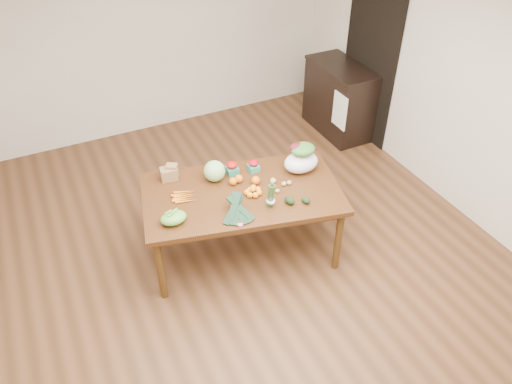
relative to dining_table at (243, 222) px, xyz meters
name	(u,v)px	position (x,y,z in m)	size (l,w,h in m)	color
floor	(246,265)	(-0.07, -0.20, -0.38)	(6.00, 6.00, 0.00)	brown
room_walls	(244,150)	(-0.07, -0.20, 0.97)	(5.02, 6.02, 2.70)	silver
dining_table	(243,222)	(0.00, 0.00, 0.00)	(1.82, 1.01, 0.75)	#4D2A12
doorway_dark	(370,60)	(2.41, 1.40, 0.68)	(0.02, 1.00, 2.10)	black
cabinet	(339,99)	(2.15, 1.60, 0.10)	(0.52, 1.02, 0.94)	black
dish_towel	(340,111)	(1.89, 1.20, 0.18)	(0.02, 0.28, 0.45)	white
paper_bag	(169,173)	(-0.54, 0.49, 0.45)	(0.21, 0.17, 0.15)	#9A7845
cabbage	(214,171)	(-0.15, 0.28, 0.48)	(0.20, 0.20, 0.20)	#ADDC7F
strawberry_basket_a	(232,169)	(0.04, 0.31, 0.43)	(0.11, 0.11, 0.10)	red
strawberry_basket_b	(253,167)	(0.24, 0.26, 0.42)	(0.10, 0.10, 0.09)	#AD0B19
orange_a	(233,181)	(-0.03, 0.14, 0.41)	(0.08, 0.08, 0.08)	orange
orange_b	(239,179)	(0.04, 0.15, 0.41)	(0.08, 0.08, 0.08)	orange
orange_c	(256,180)	(0.17, 0.05, 0.42)	(0.08, 0.08, 0.08)	orange
mandarin_cluster	(253,190)	(0.08, -0.07, 0.42)	(0.18, 0.18, 0.09)	#FFA60F
carrots	(183,197)	(-0.52, 0.15, 0.39)	(0.22, 0.19, 0.03)	orange
snap_pea_bag	(173,218)	(-0.70, -0.13, 0.43)	(0.23, 0.17, 0.10)	#71B73E
kale_bunch	(238,211)	(-0.19, -0.32, 0.45)	(0.32, 0.40, 0.16)	black
asparagus_bundle	(271,196)	(0.14, -0.31, 0.50)	(0.08, 0.08, 0.25)	#4C7334
potato_a	(273,181)	(0.32, -0.01, 0.40)	(0.06, 0.05, 0.05)	#DBB47E
potato_b	(277,191)	(0.29, -0.15, 0.39)	(0.05, 0.04, 0.04)	tan
potato_c	(284,184)	(0.39, -0.09, 0.40)	(0.05, 0.04, 0.04)	tan
potato_d	(273,180)	(0.33, 0.02, 0.39)	(0.05, 0.04, 0.04)	tan
potato_e	(289,183)	(0.45, -0.09, 0.40)	(0.05, 0.04, 0.04)	tan
avocado_a	(290,200)	(0.31, -0.34, 0.41)	(0.07, 0.11, 0.07)	black
avocado_b	(306,200)	(0.45, -0.40, 0.41)	(0.06, 0.09, 0.06)	black
salad_bag	(301,159)	(0.66, 0.06, 0.51)	(0.35, 0.26, 0.27)	white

